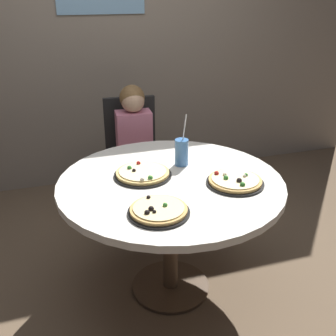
# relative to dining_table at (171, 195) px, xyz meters

# --- Properties ---
(ground_plane) EXTENTS (8.00, 8.00, 0.00)m
(ground_plane) POSITION_rel_dining_table_xyz_m (0.00, 0.00, -0.66)
(ground_plane) COLOR brown
(wall_with_window) EXTENTS (5.20, 0.14, 2.90)m
(wall_with_window) POSITION_rel_dining_table_xyz_m (-0.00, 1.77, 0.80)
(wall_with_window) COLOR gray
(wall_with_window) RESTS_ON ground_plane
(dining_table) EXTENTS (1.25, 1.25, 0.75)m
(dining_table) POSITION_rel_dining_table_xyz_m (0.00, 0.00, 0.00)
(dining_table) COLOR silver
(dining_table) RESTS_ON ground_plane
(chair_wooden) EXTENTS (0.43, 0.43, 0.95)m
(chair_wooden) POSITION_rel_dining_table_xyz_m (0.01, 1.00, -0.13)
(chair_wooden) COLOR black
(chair_wooden) RESTS_ON ground_plane
(diner_child) EXTENTS (0.28, 0.42, 1.08)m
(diner_child) POSITION_rel_dining_table_xyz_m (-0.01, 0.82, -0.17)
(diner_child) COLOR #3F4766
(diner_child) RESTS_ON ground_plane
(pizza_veggie) EXTENTS (0.31, 0.31, 0.05)m
(pizza_veggie) POSITION_rel_dining_table_xyz_m (0.31, -0.15, 0.11)
(pizza_veggie) COLOR black
(pizza_veggie) RESTS_ON dining_table
(pizza_cheese) EXTENTS (0.33, 0.33, 0.05)m
(pizza_cheese) POSITION_rel_dining_table_xyz_m (-0.14, 0.09, 0.11)
(pizza_cheese) COLOR black
(pizza_cheese) RESTS_ON dining_table
(pizza_pepperoni) EXTENTS (0.30, 0.30, 0.05)m
(pizza_pepperoni) POSITION_rel_dining_table_xyz_m (-0.17, -0.33, 0.11)
(pizza_pepperoni) COLOR black
(pizza_pepperoni) RESTS_ON dining_table
(soda_cup) EXTENTS (0.08, 0.08, 0.31)m
(soda_cup) POSITION_rel_dining_table_xyz_m (0.12, 0.18, 0.18)
(soda_cup) COLOR #3F72B2
(soda_cup) RESTS_ON dining_table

